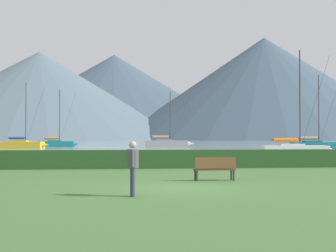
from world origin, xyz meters
The scene contains 14 objects.
ground_plane centered at (0.00, 0.00, 0.00)m, with size 1000.00×1000.00×0.00m, color #477038.
harbor_water centered at (0.00, 137.00, 0.00)m, with size 320.00×246.00×0.00m, color #8C9EA3.
hedge_line centered at (0.00, 11.00, 0.52)m, with size 80.00×1.20×1.04m, color #284C23.
sailboat_slip_1 centered at (-12.81, 75.40, 0.62)m, with size 7.36×2.31×10.63m.
sailboat_slip_3 centered at (6.94, 67.47, 0.70)m, with size 8.71×3.39×9.69m.
sailboat_slip_7 centered at (14.98, 28.09, 0.60)m, with size 7.16×2.76×10.11m.
sailboat_slip_9 centered at (26.16, 49.49, 0.65)m, with size 7.79×2.78×10.59m.
sailboat_slip_10 centered at (-16.65, 62.50, 0.64)m, with size 7.79×3.46×10.39m.
park_bench_near_path centered at (1.80, 2.68, 0.53)m, with size 1.71×0.57×0.95m.
person_seated_viewer centered at (-1.71, -2.16, 0.97)m, with size 0.36×0.57×1.65m.
distant_hill_west_ridge centered at (-52.18, 314.89, 29.50)m, with size 196.85×196.85×58.99m, color slate.
distant_hill_central_peak centered at (-70.67, 383.86, 22.48)m, with size 222.18×222.18×44.97m, color #4C6070.
distant_hill_east_ridge centered at (-2.34, 379.83, 34.37)m, with size 227.10×227.10×68.73m, color #425666.
distant_hill_far_shoulder centered at (100.07, 306.54, 35.06)m, with size 205.72×205.72×70.13m, color #425666.
Camera 1 is at (-2.25, -16.66, 1.77)m, focal length 52.02 mm.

